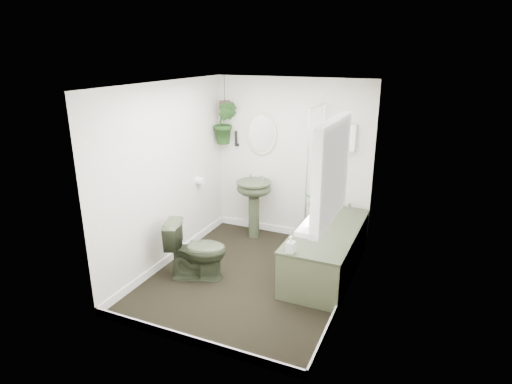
% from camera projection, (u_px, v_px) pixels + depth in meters
% --- Properties ---
extents(floor, '(2.30, 2.80, 0.02)m').
position_uv_depth(floor, '(251.00, 277.00, 5.25)').
color(floor, black).
rests_on(floor, ground).
extents(ceiling, '(2.30, 2.80, 0.02)m').
position_uv_depth(ceiling, '(250.00, 83.00, 4.51)').
color(ceiling, white).
rests_on(ceiling, ground).
extents(wall_back, '(2.30, 0.02, 2.30)m').
position_uv_depth(wall_back, '(291.00, 160.00, 6.10)').
color(wall_back, silver).
rests_on(wall_back, ground).
extents(wall_front, '(2.30, 0.02, 2.30)m').
position_uv_depth(wall_front, '(183.00, 234.00, 3.66)').
color(wall_front, silver).
rests_on(wall_front, ground).
extents(wall_left, '(0.02, 2.80, 2.30)m').
position_uv_depth(wall_left, '(166.00, 176.00, 5.32)').
color(wall_left, silver).
rests_on(wall_left, ground).
extents(wall_right, '(0.02, 2.80, 2.30)m').
position_uv_depth(wall_right, '(352.00, 201.00, 4.44)').
color(wall_right, silver).
rests_on(wall_right, ground).
extents(skirting, '(2.30, 2.80, 0.10)m').
position_uv_depth(skirting, '(251.00, 273.00, 5.23)').
color(skirting, white).
rests_on(skirting, floor).
extents(bathtub, '(0.72, 1.72, 0.58)m').
position_uv_depth(bathtub, '(327.00, 250.00, 5.28)').
color(bathtub, '#333B26').
rests_on(bathtub, floor).
extents(bath_screen, '(0.04, 0.72, 1.40)m').
position_uv_depth(bath_screen, '(315.00, 161.00, 5.52)').
color(bath_screen, silver).
rests_on(bath_screen, bathtub).
extents(shower_box, '(0.20, 0.10, 0.35)m').
position_uv_depth(shower_box, '(348.00, 137.00, 5.61)').
color(shower_box, white).
rests_on(shower_box, wall_back).
extents(oval_mirror, '(0.46, 0.03, 0.62)m').
position_uv_depth(oval_mirror, '(261.00, 134.00, 6.13)').
color(oval_mirror, beige).
rests_on(oval_mirror, wall_back).
extents(wall_sconce, '(0.04, 0.04, 0.22)m').
position_uv_depth(wall_sconce, '(236.00, 138.00, 6.31)').
color(wall_sconce, black).
rests_on(wall_sconce, wall_back).
extents(toilet_roll_holder, '(0.11, 0.11, 0.11)m').
position_uv_depth(toilet_roll_holder, '(200.00, 181.00, 5.99)').
color(toilet_roll_holder, white).
rests_on(toilet_roll_holder, wall_left).
extents(window_recess, '(0.08, 1.00, 0.90)m').
position_uv_depth(window_recess, '(332.00, 171.00, 3.70)').
color(window_recess, white).
rests_on(window_recess, wall_right).
extents(window_sill, '(0.18, 1.00, 0.04)m').
position_uv_depth(window_sill, '(322.00, 215.00, 3.86)').
color(window_sill, white).
rests_on(window_sill, wall_right).
extents(window_blinds, '(0.01, 0.86, 0.76)m').
position_uv_depth(window_blinds, '(327.00, 170.00, 3.72)').
color(window_blinds, white).
rests_on(window_blinds, wall_right).
extents(toilet, '(0.81, 0.62, 0.73)m').
position_uv_depth(toilet, '(197.00, 250.00, 5.13)').
color(toilet, '#333B26').
rests_on(toilet, floor).
extents(pedestal_sink, '(0.57, 0.51, 0.86)m').
position_uv_depth(pedestal_sink, '(254.00, 209.00, 6.24)').
color(pedestal_sink, '#333B26').
rests_on(pedestal_sink, floor).
extents(sill_plant, '(0.22, 0.20, 0.22)m').
position_uv_depth(sill_plant, '(317.00, 201.00, 3.83)').
color(sill_plant, black).
rests_on(sill_plant, window_sill).
extents(hanging_plant, '(0.40, 0.36, 0.62)m').
position_uv_depth(hanging_plant, '(225.00, 123.00, 6.18)').
color(hanging_plant, black).
rests_on(hanging_plant, ceiling).
extents(soap_bottle, '(0.09, 0.09, 0.19)m').
position_uv_depth(soap_bottle, '(291.00, 245.00, 4.55)').
color(soap_bottle, black).
rests_on(soap_bottle, bathtub).
extents(hanging_pot, '(0.16, 0.16, 0.12)m').
position_uv_depth(hanging_pot, '(225.00, 105.00, 6.10)').
color(hanging_pot, '#3D2F2A').
rests_on(hanging_pot, ceiling).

